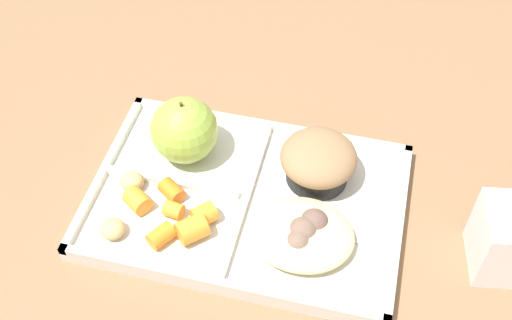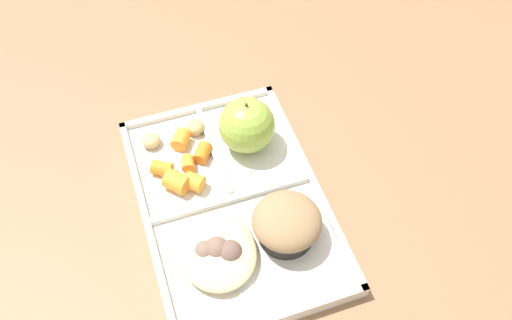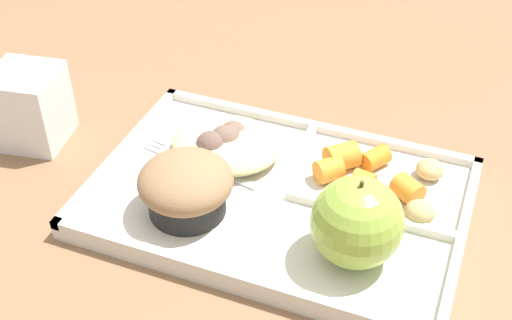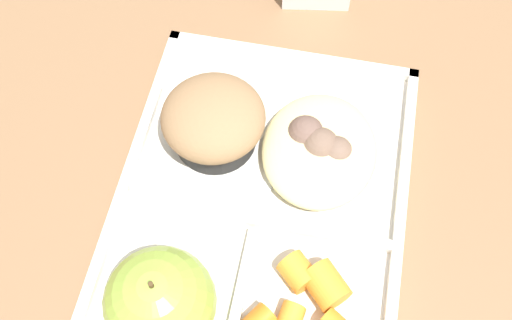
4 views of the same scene
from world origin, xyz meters
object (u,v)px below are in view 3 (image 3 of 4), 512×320
object	(u,v)px
lunch_tray	(279,200)
milk_carton	(30,106)
green_apple	(357,222)
plastic_fork	(193,162)
bran_muffin	(186,187)

from	to	relation	value
lunch_tray	milk_carton	distance (m)	0.30
green_apple	plastic_fork	bearing A→B (deg)	-19.61
lunch_tray	bran_muffin	xyz separation A→B (m)	(0.07, 0.05, 0.04)
bran_muffin	milk_carton	bearing A→B (deg)	-15.11
green_apple	plastic_fork	world-z (taller)	green_apple
green_apple	plastic_fork	distance (m)	0.21
bran_muffin	lunch_tray	bearing A→B (deg)	-145.01
bran_muffin	plastic_fork	size ratio (longest dim) A/B	0.65
plastic_fork	lunch_tray	bearing A→B (deg)	171.24
lunch_tray	milk_carton	xyz separation A→B (m)	(0.29, -0.01, 0.03)
green_apple	lunch_tray	bearing A→B (deg)	-30.35
milk_carton	bran_muffin	bearing A→B (deg)	155.68
lunch_tray	milk_carton	size ratio (longest dim) A/B	4.27
green_apple	plastic_fork	size ratio (longest dim) A/B	0.63
milk_carton	lunch_tray	bearing A→B (deg)	169.48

